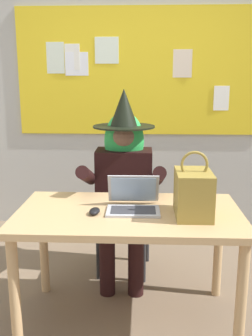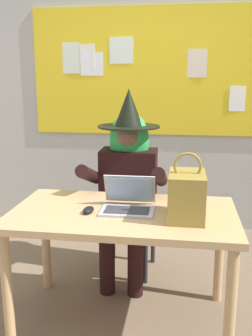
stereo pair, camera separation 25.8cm
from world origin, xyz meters
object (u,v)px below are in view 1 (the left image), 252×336
object	(u,v)px
desk_main	(129,226)
handbag	(193,193)
computer_mouse	(95,211)
chair_at_desk	(125,206)
laptop	(133,202)
person_costumed	(124,175)

from	to	relation	value
desk_main	handbag	bearing A→B (deg)	-9.04
desk_main	computer_mouse	bearing A→B (deg)	-163.77
desk_main	handbag	distance (m)	0.44
chair_at_desk	laptop	xyz separation A→B (m)	(0.08, -0.71, 0.27)
person_costumed	handbag	size ratio (longest dim) A/B	3.76
chair_at_desk	handbag	xyz separation A→B (m)	(0.42, -0.80, 0.35)
desk_main	chair_at_desk	distance (m)	0.75
laptop	computer_mouse	xyz separation A→B (m)	(-0.22, -0.09, -0.03)
desk_main	laptop	world-z (taller)	laptop
laptop	chair_at_desk	bearing A→B (deg)	95.55
desk_main	chair_at_desk	size ratio (longest dim) A/B	1.49
chair_at_desk	handbag	distance (m)	0.97
handbag	desk_main	bearing A→B (deg)	170.96
laptop	computer_mouse	size ratio (longest dim) A/B	3.05
laptop	computer_mouse	world-z (taller)	laptop
handbag	computer_mouse	bearing A→B (deg)	179.86
person_costumed	handbag	world-z (taller)	person_costumed
desk_main	chair_at_desk	bearing A→B (deg)	94.27
chair_at_desk	laptop	world-z (taller)	laptop
chair_at_desk	handbag	size ratio (longest dim) A/B	2.38
laptop	desk_main	bearing A→B (deg)	-129.04
chair_at_desk	laptop	size ratio (longest dim) A/B	2.83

